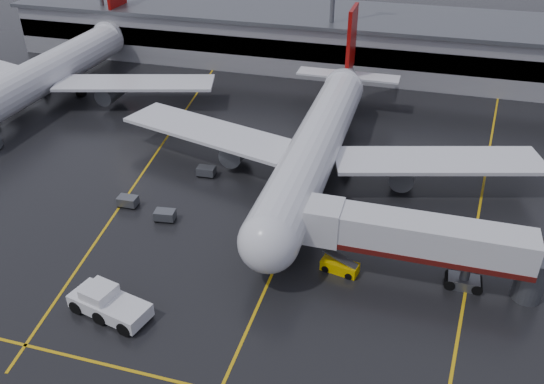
# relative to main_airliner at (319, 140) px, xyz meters

# --- Properties ---
(ground) EXTENTS (220.00, 220.00, 0.00)m
(ground) POSITION_rel_main_airliner_xyz_m (0.00, -9.70, -4.21)
(ground) COLOR black
(ground) RESTS_ON ground
(apron_line_centre) EXTENTS (0.25, 90.00, 0.02)m
(apron_line_centre) POSITION_rel_main_airliner_xyz_m (0.00, -9.70, -4.20)
(apron_line_centre) COLOR gold
(apron_line_centre) RESTS_ON ground
(apron_line_left) EXTENTS (9.99, 69.35, 0.02)m
(apron_line_left) POSITION_rel_main_airliner_xyz_m (-20.00, 0.30, -4.20)
(apron_line_left) COLOR gold
(apron_line_left) RESTS_ON ground
(apron_line_right) EXTENTS (7.57, 69.64, 0.02)m
(apron_line_right) POSITION_rel_main_airliner_xyz_m (18.00, 0.30, -4.20)
(apron_line_right) COLOR gold
(apron_line_right) RESTS_ON ground
(terminal) EXTENTS (122.00, 19.00, 8.60)m
(terminal) POSITION_rel_main_airliner_xyz_m (0.00, 38.23, 0.11)
(terminal) COLOR gray
(terminal) RESTS_ON ground
(main_airliner) EXTENTS (48.80, 45.60, 14.10)m
(main_airliner) POSITION_rel_main_airliner_xyz_m (0.00, 0.00, 0.00)
(main_airliner) COLOR silver
(main_airliner) RESTS_ON ground
(second_airliner) EXTENTS (48.80, 45.60, 14.10)m
(second_airliner) POSITION_rel_main_airliner_xyz_m (-42.00, 12.00, 0.00)
(second_airliner) COLOR silver
(second_airliner) RESTS_ON ground
(jet_bridge) EXTENTS (19.90, 3.40, 6.05)m
(jet_bridge) POSITION_rel_main_airliner_xyz_m (11.87, -15.70, -0.28)
(jet_bridge) COLOR silver
(jet_bridge) RESTS_ON ground
(pushback_tractor) EXTENTS (7.10, 4.16, 2.38)m
(pushback_tractor) POSITION_rel_main_airliner_xyz_m (-11.19, -26.84, -3.26)
(pushback_tractor) COLOR silver
(pushback_tractor) RESTS_ON ground
(belt_loader) EXTENTS (3.46, 2.07, 2.06)m
(belt_loader) POSITION_rel_main_airliner_xyz_m (5.58, -16.58, -3.70)
(belt_loader) COLOR #E4B400
(belt_loader) RESTS_ON ground
(baggage_cart_a) EXTENTS (2.16, 1.55, 1.12)m
(baggage_cart_a) POSITION_rel_main_airliner_xyz_m (-12.55, -13.54, -3.58)
(baggage_cart_a) COLOR #595B60
(baggage_cart_a) RESTS_ON ground
(baggage_cart_b) EXTENTS (2.04, 1.37, 1.12)m
(baggage_cart_b) POSITION_rel_main_airliner_xyz_m (-17.37, -12.21, -3.58)
(baggage_cart_b) COLOR #595B60
(baggage_cart_b) RESTS_ON ground
(baggage_cart_c) EXTENTS (2.07, 1.42, 1.12)m
(baggage_cart_c) POSITION_rel_main_airliner_xyz_m (-11.92, -4.05, -3.58)
(baggage_cart_c) COLOR #595B60
(baggage_cart_c) RESTS_ON ground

